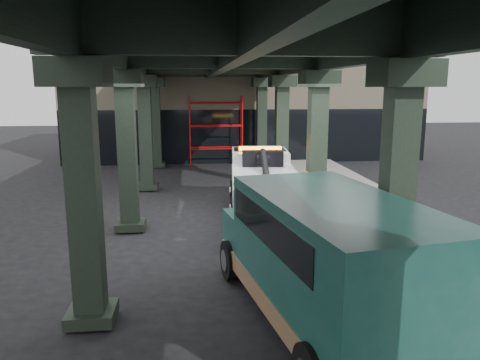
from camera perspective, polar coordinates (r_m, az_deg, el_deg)
ground at (r=13.48m, az=0.42°, el=-8.23°), size 90.00×90.00×0.00m
sidewalk at (r=16.38m, az=15.52°, el=-4.82°), size 5.00×40.00×0.15m
lane_stripe at (r=15.62m, az=5.84°, el=-5.52°), size 0.12×38.00×0.01m
viaduct at (r=14.69m, az=-2.04°, el=15.01°), size 7.40×32.00×6.40m
building at (r=32.81m, az=0.05°, el=10.39°), size 22.00×10.00×8.00m
scaffolding at (r=27.41m, az=-2.97°, el=6.25°), size 3.08×0.88×4.00m
tow_truck at (r=16.11m, az=2.81°, el=-0.60°), size 2.67×7.58×2.44m
towed_van at (r=8.97m, az=10.26°, el=-9.19°), size 3.49×6.71×2.59m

